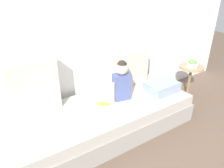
# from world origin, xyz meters

# --- Properties ---
(ground_plane) EXTENTS (12.00, 12.00, 0.00)m
(ground_plane) POSITION_xyz_m (0.00, 0.00, 0.00)
(ground_plane) COLOR brown
(back_wall) EXTENTS (5.45, 0.10, 2.34)m
(back_wall) POSITION_xyz_m (0.00, 0.55, 1.17)
(back_wall) COLOR white
(back_wall) RESTS_ON ground
(couch) EXTENTS (2.25, 0.84, 0.37)m
(couch) POSITION_xyz_m (0.00, 0.00, 0.18)
(couch) COLOR #9C978F
(couch) RESTS_ON ground
(throw_pillow_left) EXTENTS (0.51, 0.16, 0.57)m
(throw_pillow_left) POSITION_xyz_m (-0.62, 0.32, 0.65)
(throw_pillow_left) COLOR beige
(throw_pillow_left) RESTS_ON couch
(throw_pillow_right) EXTENTS (0.57, 0.16, 0.46)m
(throw_pillow_right) POSITION_xyz_m (0.62, 0.32, 0.59)
(throw_pillow_right) COLOR beige
(throw_pillow_right) RESTS_ON couch
(toddler) EXTENTS (0.31, 0.17, 0.49)m
(toddler) POSITION_xyz_m (0.31, 0.03, 0.61)
(toddler) COLOR #4C5B93
(toddler) RESTS_ON couch
(banana) EXTENTS (0.16, 0.14, 0.04)m
(banana) POSITION_xyz_m (0.05, 0.02, 0.39)
(banana) COLOR yellow
(banana) RESTS_ON couch
(folded_blanket) EXTENTS (0.40, 0.28, 0.13)m
(folded_blanket) POSITION_xyz_m (0.84, -0.10, 0.43)
(folded_blanket) COLOR #8E9EB2
(folded_blanket) RESTS_ON couch
(side_table) EXTENTS (0.35, 0.35, 0.51)m
(side_table) POSITION_xyz_m (1.57, 0.02, 0.39)
(side_table) COLOR tan
(side_table) RESTS_ON ground
(fruit_bowl) EXTENTS (0.17, 0.17, 0.10)m
(fruit_bowl) POSITION_xyz_m (1.57, 0.02, 0.55)
(fruit_bowl) COLOR silver
(fruit_bowl) RESTS_ON side_table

